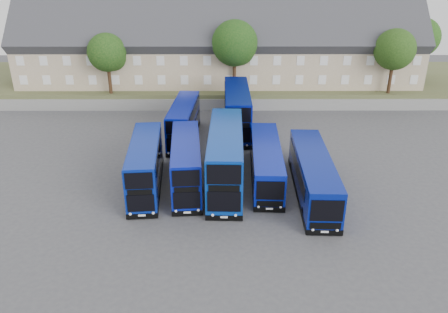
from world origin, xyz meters
The scene contains 15 objects.
ground centered at (0.00, 0.00, 0.00)m, with size 120.00×120.00×0.00m, color #444449.
retaining_wall centered at (0.00, 24.00, 0.75)m, with size 70.00×0.40×1.50m, color slate.
earth_bank centered at (0.00, 34.00, 1.00)m, with size 80.00×20.00×2.00m, color brown.
terrace_row centered at (0.00, 30.00, 6.60)m, with size 54.00×10.40×11.20m.
dd_front_left centered at (-5.98, 2.92, 2.00)m, with size 3.20×10.43×4.08m.
dd_front_mid centered at (-2.60, 3.31, 2.00)m, with size 3.15×10.39×4.07m.
dd_front_right centered at (0.73, 3.64, 2.39)m, with size 3.10×12.28×4.85m.
dd_rear_left centered at (-3.66, 13.91, 1.96)m, with size 2.94×10.21×4.01m.
dd_rear_right centered at (2.10, 16.82, 2.32)m, with size 2.74×11.87×4.72m.
coach_east_a centered at (4.28, 4.54, 1.56)m, with size 2.89×11.73×3.18m.
coach_east_b centered at (7.87, 1.79, 1.66)m, with size 3.06×12.48×3.39m.
tree_west centered at (-13.85, 25.10, 7.05)m, with size 4.80×4.80×7.65m.
tree_mid centered at (2.15, 25.60, 8.07)m, with size 5.76×5.76×9.18m.
tree_east centered at (22.15, 25.10, 7.39)m, with size 5.12×5.12×8.16m.
tree_far centered at (28.15, 32.10, 7.73)m, with size 5.44×5.44×8.67m.
Camera 1 is at (0.50, -30.03, 17.79)m, focal length 35.00 mm.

